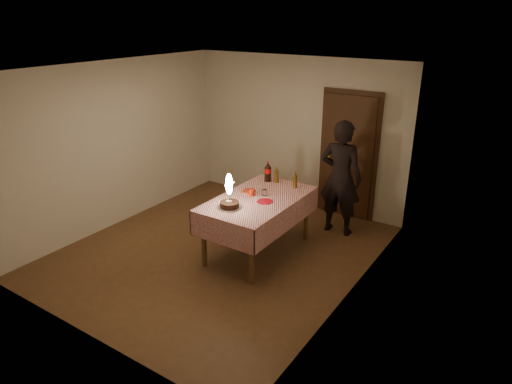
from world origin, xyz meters
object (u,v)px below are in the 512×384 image
dining_table (258,205)px  amber_bottle_left (277,175)px  red_plate (265,201)px  birthday_cake (229,198)px  cola_bottle (268,172)px  red_cup (252,192)px  photographer (341,178)px  amber_bottle_right (295,180)px  clear_cup (264,193)px

dining_table → amber_bottle_left: bearing=99.1°
red_plate → amber_bottle_left: size_ratio=0.86×
birthday_cake → cola_bottle: 1.14m
red_cup → amber_bottle_left: (0.02, 0.64, 0.07)m
red_cup → cola_bottle: (-0.12, 0.62, 0.10)m
amber_bottle_left → photographer: 0.98m
amber_bottle_right → photographer: bearing=53.3°
red_plate → amber_bottle_left: (-0.26, 0.73, 0.11)m
birthday_cake → red_plate: 0.53m
red_plate → clear_cup: 0.23m
red_cup → clear_cup: size_ratio=1.11×
red_cup → cola_bottle: cola_bottle is taller
clear_cup → photographer: photographer is taller
dining_table → clear_cup: (0.02, 0.13, 0.16)m
birthday_cake → amber_bottle_right: size_ratio=1.87×
dining_table → photographer: size_ratio=0.95×
cola_bottle → amber_bottle_right: (0.48, -0.01, -0.03)m
red_plate → birthday_cake: bearing=-123.3°
red_plate → amber_bottle_right: size_ratio=0.86×
dining_table → amber_bottle_left: size_ratio=6.75×
dining_table → amber_bottle_left: amber_bottle_left is taller
clear_cup → photographer: (0.66, 1.12, 0.02)m
red_plate → cola_bottle: cola_bottle is taller
birthday_cake → red_cup: 0.52m
dining_table → birthday_cake: size_ratio=3.61×
amber_bottle_left → birthday_cake: bearing=-91.2°
dining_table → photographer: (0.69, 1.25, 0.17)m
red_plate → cola_bottle: size_ratio=0.69×
red_plate → photographer: bearing=67.6°
clear_cup → amber_bottle_left: amber_bottle_left is taller
red_plate → amber_bottle_right: 0.71m
clear_cup → amber_bottle_left: 0.57m
dining_table → cola_bottle: size_ratio=5.42×
red_cup → clear_cup: red_cup is taller
red_cup → photographer: (0.81, 1.22, 0.01)m
red_cup → cola_bottle: size_ratio=0.31×
birthday_cake → amber_bottle_right: (0.36, 1.12, -0.01)m
cola_bottle → amber_bottle_left: size_ratio=1.25×
red_plate → clear_cup: clear_cup is taller
dining_table → amber_bottle_right: bearing=70.1°
cola_bottle → amber_bottle_left: 0.15m
dining_table → red_cup: size_ratio=17.20×
photographer → dining_table: bearing=-118.7°
dining_table → cola_bottle: cola_bottle is taller
clear_cup → photographer: 1.30m
red_cup → photographer: photographer is taller
birthday_cake → clear_cup: size_ratio=5.29×
dining_table → amber_bottle_right: (0.23, 0.64, 0.23)m
dining_table → red_cup: (-0.13, 0.03, 0.16)m
amber_bottle_right → cola_bottle: bearing=178.5°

